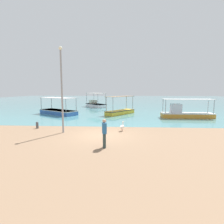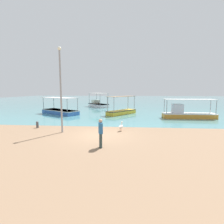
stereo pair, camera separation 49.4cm
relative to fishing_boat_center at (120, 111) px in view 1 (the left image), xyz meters
The scene contains 10 objects.
ground 11.61m from the fishing_boat_center, 96.19° to the right, with size 120.00×120.00×0.00m, color #8D6D52.
harbor_water 36.49m from the fishing_boat_center, 91.96° to the left, with size 110.00×90.00×0.00m, color teal.
fishing_boat_center is the anchor object (origin of this frame).
fishing_boat_outer 11.85m from the fishing_boat_center, 115.75° to the left, with size 4.80×5.39×2.77m.
fishing_boat_near_right 8.66m from the fishing_boat_center, behind, with size 6.16×4.95×2.31m.
fishing_boat_far_left 8.38m from the fishing_boat_center, 18.04° to the right, with size 6.09×1.78×2.27m.
pelican 10.15m from the fishing_boat_center, 88.20° to the right, with size 0.49×0.76×0.80m.
lamp_post 12.19m from the fishing_boat_center, 111.57° to the right, with size 0.28×0.28×6.60m.
mooring_bollard 11.95m from the fishing_boat_center, 126.58° to the right, with size 0.23×0.23×0.61m.
fisherman_standing 14.41m from the fishing_boat_center, 92.77° to the right, with size 0.31×0.44×1.69m.
Camera 1 is at (1.60, -12.67, 3.33)m, focal length 28.00 mm.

